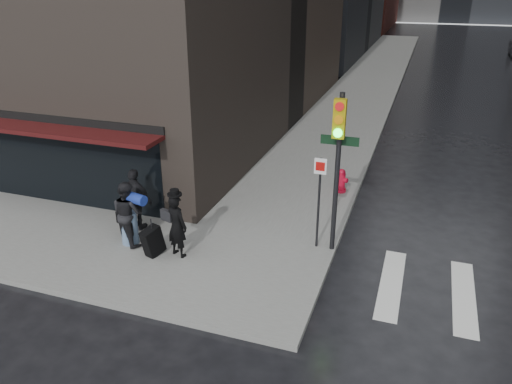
% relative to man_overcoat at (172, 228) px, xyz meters
% --- Properties ---
extents(ground, '(140.00, 140.00, 0.00)m').
position_rel_man_overcoat_xyz_m(ground, '(1.83, -0.28, -0.92)').
color(ground, black).
rests_on(ground, ground).
extents(sidewalk_left, '(4.00, 50.00, 0.15)m').
position_rel_man_overcoat_xyz_m(sidewalk_left, '(1.83, 26.72, -0.84)').
color(sidewalk_left, slate).
rests_on(sidewalk_left, ground).
extents(storefront, '(8.40, 1.11, 2.83)m').
position_rel_man_overcoat_xyz_m(storefront, '(-5.17, 1.62, 0.91)').
color(storefront, black).
rests_on(storefront, ground).
extents(man_overcoat, '(1.17, 0.84, 1.83)m').
position_rel_man_overcoat_xyz_m(man_overcoat, '(0.00, 0.00, 0.00)').
color(man_overcoat, black).
rests_on(man_overcoat, ground).
extents(man_jeans, '(1.19, 1.02, 1.73)m').
position_rel_man_overcoat_xyz_m(man_jeans, '(-1.36, 0.20, 0.10)').
color(man_jeans, black).
rests_on(man_jeans, ground).
extents(man_greycoat, '(1.07, 0.53, 1.76)m').
position_rel_man_overcoat_xyz_m(man_greycoat, '(-1.60, 0.97, 0.11)').
color(man_greycoat, black).
rests_on(man_greycoat, ground).
extents(traffic_light, '(1.02, 0.46, 4.07)m').
position_rel_man_overcoat_xyz_m(traffic_light, '(3.70, 1.53, 1.86)').
color(traffic_light, black).
rests_on(traffic_light, ground).
extents(fire_hydrant, '(0.45, 0.34, 0.78)m').
position_rel_man_overcoat_xyz_m(fire_hydrant, '(3.29, 5.36, -0.42)').
color(fire_hydrant, '#B40B24').
rests_on(fire_hydrant, ground).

